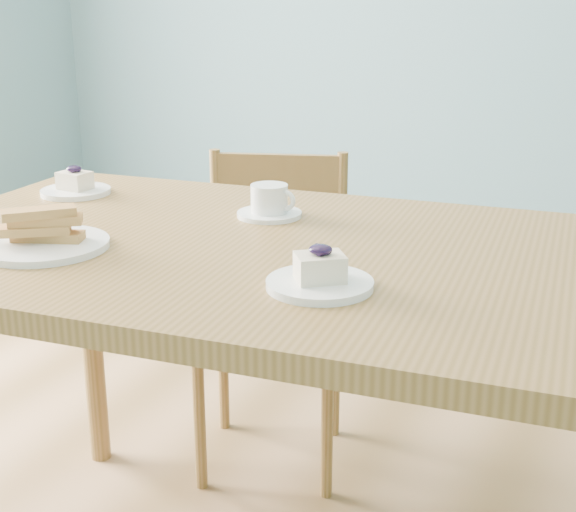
{
  "coord_description": "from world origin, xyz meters",
  "views": [
    {
      "loc": [
        0.87,
        -1.46,
        1.25
      ],
      "look_at": [
        0.24,
        -0.15,
        0.78
      ],
      "focal_mm": 50.0,
      "sensor_mm": 36.0,
      "label": 1
    }
  ],
  "objects_px": {
    "cheesecake_plate_far": "(75,187)",
    "biscotti_plate": "(43,236)",
    "dining_table": "(282,287)",
    "coffee_cup": "(270,203)",
    "cheesecake_plate_near": "(320,277)",
    "dining_chair": "(273,311)"
  },
  "relations": [
    {
      "from": "cheesecake_plate_near",
      "to": "biscotti_plate",
      "type": "distance_m",
      "value": 0.54
    },
    {
      "from": "cheesecake_plate_far",
      "to": "coffee_cup",
      "type": "bearing_deg",
      "value": 2.11
    },
    {
      "from": "dining_chair",
      "to": "cheesecake_plate_far",
      "type": "distance_m",
      "value": 0.63
    },
    {
      "from": "dining_table",
      "to": "cheesecake_plate_near",
      "type": "xyz_separation_m",
      "value": [
        0.15,
        -0.17,
        0.1
      ]
    },
    {
      "from": "cheesecake_plate_near",
      "to": "coffee_cup",
      "type": "bearing_deg",
      "value": 127.41
    },
    {
      "from": "dining_table",
      "to": "cheesecake_plate_far",
      "type": "xyz_separation_m",
      "value": [
        -0.62,
        0.16,
        0.1
      ]
    },
    {
      "from": "cheesecake_plate_near",
      "to": "coffee_cup",
      "type": "height_order",
      "value": "cheesecake_plate_near"
    },
    {
      "from": "cheesecake_plate_far",
      "to": "dining_chair",
      "type": "bearing_deg",
      "value": 50.01
    },
    {
      "from": "dining_table",
      "to": "biscotti_plate",
      "type": "bearing_deg",
      "value": -158.01
    },
    {
      "from": "cheesecake_plate_far",
      "to": "coffee_cup",
      "type": "distance_m",
      "value": 0.5
    },
    {
      "from": "coffee_cup",
      "to": "biscotti_plate",
      "type": "height_order",
      "value": "biscotti_plate"
    },
    {
      "from": "dining_chair",
      "to": "coffee_cup",
      "type": "height_order",
      "value": "coffee_cup"
    },
    {
      "from": "cheesecake_plate_near",
      "to": "coffee_cup",
      "type": "distance_m",
      "value": 0.44
    },
    {
      "from": "cheesecake_plate_far",
      "to": "biscotti_plate",
      "type": "relative_size",
      "value": 0.68
    },
    {
      "from": "biscotti_plate",
      "to": "cheesecake_plate_far",
      "type": "bearing_deg",
      "value": 122.45
    },
    {
      "from": "dining_chair",
      "to": "cheesecake_plate_far",
      "type": "relative_size",
      "value": 5.3
    },
    {
      "from": "cheesecake_plate_far",
      "to": "biscotti_plate",
      "type": "xyz_separation_m",
      "value": [
        0.23,
        -0.36,
        0.01
      ]
    },
    {
      "from": "dining_table",
      "to": "cheesecake_plate_near",
      "type": "relative_size",
      "value": 9.3
    },
    {
      "from": "dining_table",
      "to": "biscotti_plate",
      "type": "relative_size",
      "value": 6.73
    },
    {
      "from": "dining_chair",
      "to": "biscotti_plate",
      "type": "bearing_deg",
      "value": -115.96
    },
    {
      "from": "cheesecake_plate_near",
      "to": "coffee_cup",
      "type": "xyz_separation_m",
      "value": [
        -0.27,
        0.35,
        0.01
      ]
    },
    {
      "from": "cheesecake_plate_far",
      "to": "coffee_cup",
      "type": "xyz_separation_m",
      "value": [
        0.5,
        0.02,
        0.01
      ]
    }
  ]
}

